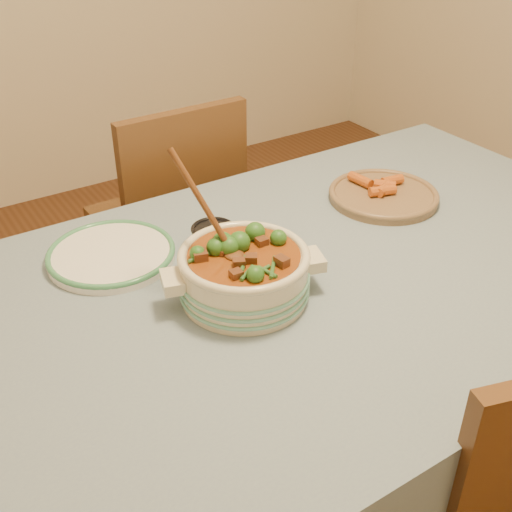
{
  "coord_description": "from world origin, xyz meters",
  "views": [
    {
      "loc": [
        -0.84,
        -0.95,
        1.57
      ],
      "look_at": [
        -0.22,
        0.0,
        0.85
      ],
      "focal_mm": 45.0,
      "sensor_mm": 36.0,
      "label": 1
    }
  ],
  "objects_px": {
    "dining_table": "(334,295)",
    "white_plate": "(111,254)",
    "condiment_bowl": "(213,236)",
    "chair_far": "(174,214)",
    "stew_casserole": "(244,270)",
    "fried_plate": "(384,194)"
  },
  "relations": [
    {
      "from": "dining_table",
      "to": "white_plate",
      "type": "height_order",
      "value": "white_plate"
    },
    {
      "from": "white_plate",
      "to": "condiment_bowl",
      "type": "xyz_separation_m",
      "value": [
        0.23,
        -0.08,
        0.02
      ]
    },
    {
      "from": "white_plate",
      "to": "chair_far",
      "type": "height_order",
      "value": "chair_far"
    },
    {
      "from": "stew_casserole",
      "to": "fried_plate",
      "type": "bearing_deg",
      "value": 17.43
    },
    {
      "from": "condiment_bowl",
      "to": "chair_far",
      "type": "bearing_deg",
      "value": 73.88
    },
    {
      "from": "white_plate",
      "to": "fried_plate",
      "type": "bearing_deg",
      "value": -9.3
    },
    {
      "from": "dining_table",
      "to": "condiment_bowl",
      "type": "relative_size",
      "value": 13.62
    },
    {
      "from": "condiment_bowl",
      "to": "chair_far",
      "type": "height_order",
      "value": "chair_far"
    },
    {
      "from": "fried_plate",
      "to": "condiment_bowl",
      "type": "bearing_deg",
      "value": 175.71
    },
    {
      "from": "condiment_bowl",
      "to": "stew_casserole",
      "type": "bearing_deg",
      "value": -102.55
    },
    {
      "from": "dining_table",
      "to": "chair_far",
      "type": "distance_m",
      "value": 0.83
    },
    {
      "from": "condiment_bowl",
      "to": "fried_plate",
      "type": "height_order",
      "value": "condiment_bowl"
    },
    {
      "from": "stew_casserole",
      "to": "fried_plate",
      "type": "xyz_separation_m",
      "value": [
        0.56,
        0.18,
        -0.05
      ]
    },
    {
      "from": "white_plate",
      "to": "stew_casserole",
      "type": "bearing_deg",
      "value": -58.69
    },
    {
      "from": "fried_plate",
      "to": "dining_table",
      "type": "bearing_deg",
      "value": -149.89
    },
    {
      "from": "stew_casserole",
      "to": "chair_far",
      "type": "height_order",
      "value": "stew_casserole"
    },
    {
      "from": "white_plate",
      "to": "condiment_bowl",
      "type": "distance_m",
      "value": 0.25
    },
    {
      "from": "dining_table",
      "to": "stew_casserole",
      "type": "distance_m",
      "value": 0.3
    },
    {
      "from": "chair_far",
      "to": "dining_table",
      "type": "bearing_deg",
      "value": 91.69
    },
    {
      "from": "stew_casserole",
      "to": "condiment_bowl",
      "type": "xyz_separation_m",
      "value": [
        0.05,
        0.22,
        -0.04
      ]
    },
    {
      "from": "dining_table",
      "to": "chair_far",
      "type": "xyz_separation_m",
      "value": [
        -0.03,
        0.81,
        -0.14
      ]
    },
    {
      "from": "stew_casserole",
      "to": "chair_far",
      "type": "bearing_deg",
      "value": 74.82
    }
  ]
}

